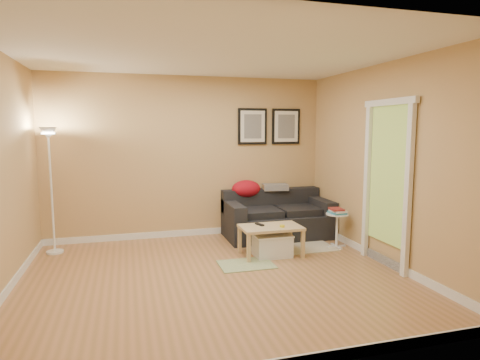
{
  "coord_description": "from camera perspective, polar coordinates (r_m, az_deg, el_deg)",
  "views": [
    {
      "loc": [
        -0.97,
        -4.6,
        1.76
      ],
      "look_at": [
        0.55,
        0.85,
        1.05
      ],
      "focal_mm": 30.57,
      "sensor_mm": 36.0,
      "label": 1
    }
  ],
  "objects": [
    {
      "name": "doorway",
      "position": [
        5.51,
        19.7,
        -0.93
      ],
      "size": [
        0.12,
        1.01,
        2.13
      ],
      "primitive_type": null,
      "color": "white",
      "rests_on": "ground"
    },
    {
      "name": "wall_right",
      "position": [
        5.63,
        19.35,
        2.06
      ],
      "size": [
        0.0,
        4.0,
        4.0
      ],
      "primitive_type": "plane",
      "rotation": [
        1.57,
        0.0,
        -1.57
      ],
      "color": "tan",
      "rests_on": "ground"
    },
    {
      "name": "side_table",
      "position": [
        6.3,
        13.36,
        -6.85
      ],
      "size": [
        0.34,
        0.34,
        0.51
      ],
      "primitive_type": null,
      "color": "white",
      "rests_on": "ground"
    },
    {
      "name": "wall_back",
      "position": [
        6.69,
        -7.22,
        3.15
      ],
      "size": [
        4.5,
        0.0,
        4.5
      ],
      "primitive_type": "plane",
      "rotation": [
        1.57,
        0.0,
        0.0
      ],
      "color": "tan",
      "rests_on": "ground"
    },
    {
      "name": "framed_print_right",
      "position": [
        7.09,
        6.42,
        7.43
      ],
      "size": [
        0.5,
        0.04,
        0.6
      ],
      "primitive_type": null,
      "color": "black",
      "rests_on": "wall_back"
    },
    {
      "name": "coffee_table",
      "position": [
        5.77,
        4.3,
        -8.45
      ],
      "size": [
        0.96,
        0.76,
        0.42
      ],
      "primitive_type": null,
      "rotation": [
        0.0,
        0.0,
        -0.34
      ],
      "color": "tan",
      "rests_on": "ground"
    },
    {
      "name": "remote_control",
      "position": [
        5.76,
        2.75,
        -6.21
      ],
      "size": [
        0.1,
        0.17,
        0.02
      ],
      "primitive_type": "cube",
      "rotation": [
        0.0,
        0.0,
        0.32
      ],
      "color": "black",
      "rests_on": "coffee_table"
    },
    {
      "name": "wall_front",
      "position": [
        2.81,
        4.83,
        -2.3
      ],
      "size": [
        4.5,
        0.0,
        4.5
      ],
      "primitive_type": "plane",
      "rotation": [
        -1.57,
        0.0,
        0.0
      ],
      "color": "tan",
      "rests_on": "ground"
    },
    {
      "name": "ceiling",
      "position": [
        4.77,
        -3.79,
        17.27
      ],
      "size": [
        4.5,
        4.5,
        0.0
      ],
      "primitive_type": "plane",
      "rotation": [
        3.14,
        0.0,
        0.0
      ],
      "color": "white",
      "rests_on": "wall_back"
    },
    {
      "name": "area_rug",
      "position": [
        6.28,
        6.83,
        -9.12
      ],
      "size": [
        1.25,
        0.85,
        0.01
      ],
      "primitive_type": "cube",
      "color": "beige",
      "rests_on": "ground"
    },
    {
      "name": "sofa",
      "position": [
        6.71,
        5.29,
        -4.79
      ],
      "size": [
        1.7,
        0.9,
        0.75
      ],
      "primitive_type": null,
      "color": "black",
      "rests_on": "ground"
    },
    {
      "name": "framed_print_left",
      "position": [
        6.89,
        1.75,
        7.48
      ],
      "size": [
        0.5,
        0.04,
        0.6
      ],
      "primitive_type": null,
      "color": "black",
      "rests_on": "wall_back"
    },
    {
      "name": "plaid_throw",
      "position": [
        6.94,
        4.94,
        -0.99
      ],
      "size": [
        0.45,
        0.32,
        0.1
      ],
      "primitive_type": null,
      "rotation": [
        0.0,
        0.0,
        -0.14
      ],
      "color": "tan",
      "rests_on": "sofa"
    },
    {
      "name": "storage_bin",
      "position": [
        5.76,
        4.51,
        -9.03
      ],
      "size": [
        0.51,
        0.37,
        0.32
      ],
      "primitive_type": null,
      "color": "white",
      "rests_on": "ground"
    },
    {
      "name": "floor",
      "position": [
        5.02,
        -3.54,
        -13.39
      ],
      "size": [
        4.5,
        4.5,
        0.0
      ],
      "primitive_type": "plane",
      "color": "#AB7449",
      "rests_on": "ground"
    },
    {
      "name": "baseboard_back",
      "position": [
        6.88,
        -7.04,
        -7.3
      ],
      "size": [
        4.5,
        0.02,
        0.1
      ],
      "primitive_type": "cube",
      "color": "white",
      "rests_on": "ground"
    },
    {
      "name": "red_throw",
      "position": [
        6.79,
        0.87,
        -1.23
      ],
      "size": [
        0.48,
        0.36,
        0.28
      ],
      "primitive_type": null,
      "color": "#B61028",
      "rests_on": "sofa"
    },
    {
      "name": "tape_roll",
      "position": [
        5.67,
        5.9,
        -6.41
      ],
      "size": [
        0.07,
        0.07,
        0.03
      ],
      "primitive_type": "cylinder",
      "color": "yellow",
      "rests_on": "coffee_table"
    },
    {
      "name": "baseboard_left",
      "position": [
        5.07,
        -29.93,
        -13.55
      ],
      "size": [
        0.02,
        4.0,
        0.1
      ],
      "primitive_type": "cube",
      "color": "white",
      "rests_on": "ground"
    },
    {
      "name": "book_stack",
      "position": [
        6.23,
        13.4,
        -4.22
      ],
      "size": [
        0.26,
        0.3,
        0.08
      ],
      "primitive_type": null,
      "rotation": [
        0.0,
        0.0,
        -0.3
      ],
      "color": "teal",
      "rests_on": "side_table"
    },
    {
      "name": "baseboard_right",
      "position": [
        5.86,
        18.76,
        -10.19
      ],
      "size": [
        0.02,
        4.0,
        0.1
      ],
      "primitive_type": "cube",
      "color": "white",
      "rests_on": "ground"
    },
    {
      "name": "floor_lamp",
      "position": [
        6.31,
        -24.81,
        -1.8
      ],
      "size": [
        0.23,
        0.23,
        1.8
      ],
      "primitive_type": null,
      "color": "white",
      "rests_on": "ground"
    },
    {
      "name": "green_runner",
      "position": [
        5.43,
        0.88,
        -11.71
      ],
      "size": [
        0.7,
        0.5,
        0.01
      ],
      "primitive_type": "cube",
      "color": "#668C4C",
      "rests_on": "ground"
    }
  ]
}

